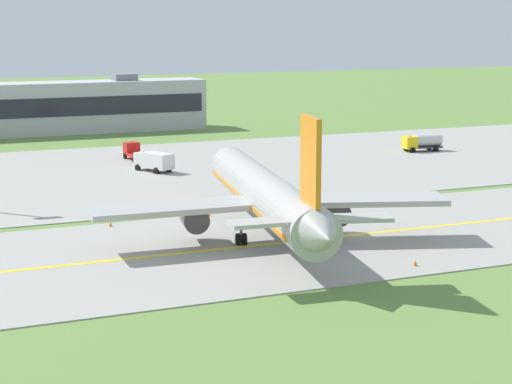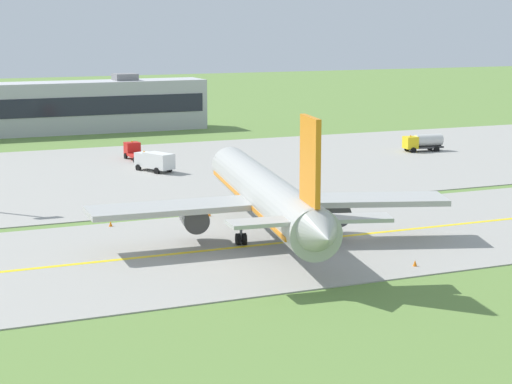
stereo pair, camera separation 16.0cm
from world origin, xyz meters
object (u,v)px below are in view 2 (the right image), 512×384
(service_truck_catering, at_px, (155,161))
(airplane_lead, at_px, (266,195))
(service_truck_baggage, at_px, (135,152))
(service_truck_fuel, at_px, (423,142))

(service_truck_catering, bearing_deg, airplane_lead, -92.88)
(service_truck_baggage, xyz_separation_m, service_truck_catering, (-0.60, -11.27, 0.35))
(service_truck_baggage, xyz_separation_m, service_truck_fuel, (42.20, -9.23, 0.35))
(service_truck_fuel, bearing_deg, service_truck_baggage, 167.66)
(airplane_lead, bearing_deg, service_truck_baggage, 87.08)
(service_truck_baggage, height_order, service_truck_catering, service_truck_catering)
(airplane_lead, distance_m, service_truck_fuel, 61.73)
(airplane_lead, relative_size, service_truck_fuel, 6.39)
(service_truck_baggage, relative_size, service_truck_fuel, 1.05)
(airplane_lead, distance_m, service_truck_baggage, 51.74)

